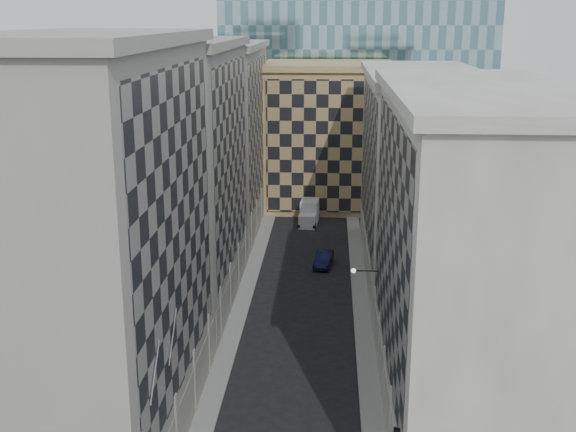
% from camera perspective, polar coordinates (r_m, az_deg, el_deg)
% --- Properties ---
extents(sidewalk_west, '(1.50, 100.00, 0.15)m').
position_cam_1_polar(sidewalk_west, '(62.36, -3.88, -7.59)').
color(sidewalk_west, gray).
rests_on(sidewalk_west, ground).
extents(sidewalk_east, '(1.50, 100.00, 0.15)m').
position_cam_1_polar(sidewalk_east, '(61.96, 5.89, -7.79)').
color(sidewalk_east, gray).
rests_on(sidewalk_east, ground).
extents(bldg_left_a, '(10.80, 22.80, 23.70)m').
position_cam_1_polar(bldg_left_a, '(42.07, -15.09, -2.55)').
color(bldg_left_a, gray).
rests_on(bldg_left_a, ground).
extents(bldg_left_b, '(10.80, 22.80, 22.70)m').
position_cam_1_polar(bldg_left_b, '(62.72, -8.84, 3.20)').
color(bldg_left_b, gray).
rests_on(bldg_left_b, ground).
extents(bldg_left_c, '(10.80, 22.80, 21.70)m').
position_cam_1_polar(bldg_left_c, '(84.06, -5.70, 6.05)').
color(bldg_left_c, gray).
rests_on(bldg_left_c, ground).
extents(bldg_right_a, '(10.80, 26.80, 20.70)m').
position_cam_1_polar(bldg_right_a, '(45.02, 14.19, -3.32)').
color(bldg_right_a, '#ACA79D').
rests_on(bldg_right_a, ground).
extents(bldg_right_b, '(10.80, 28.80, 19.70)m').
position_cam_1_polar(bldg_right_b, '(70.94, 10.29, 3.33)').
color(bldg_right_b, '#ACA79D').
rests_on(bldg_right_b, ground).
extents(tan_block, '(16.80, 14.80, 18.80)m').
position_cam_1_polar(tan_block, '(95.97, 3.20, 6.43)').
color(tan_block, '#9F8154').
rests_on(tan_block, ground).
extents(flagpoles_left, '(0.10, 6.33, 2.33)m').
position_cam_1_polar(flagpoles_left, '(37.69, -9.75, -10.65)').
color(flagpoles_left, gray).
rests_on(flagpoles_left, ground).
extents(bracket_lamp, '(1.98, 0.36, 0.36)m').
position_cam_1_polar(bracket_lamp, '(54.10, 5.39, -4.32)').
color(bracket_lamp, black).
rests_on(bracket_lamp, ground).
extents(box_truck, '(2.49, 5.28, 2.82)m').
position_cam_1_polar(box_truck, '(88.09, 1.68, 0.16)').
color(box_truck, silver).
rests_on(box_truck, ground).
extents(dark_car, '(2.14, 4.66, 1.48)m').
position_cam_1_polar(dark_car, '(73.41, 2.82, -3.40)').
color(dark_car, '#0E1234').
rests_on(dark_car, ground).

